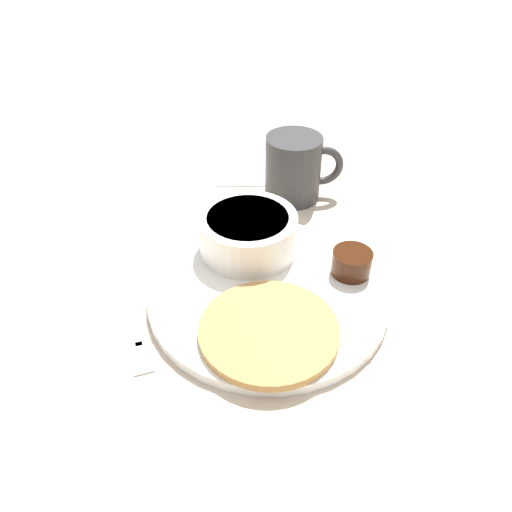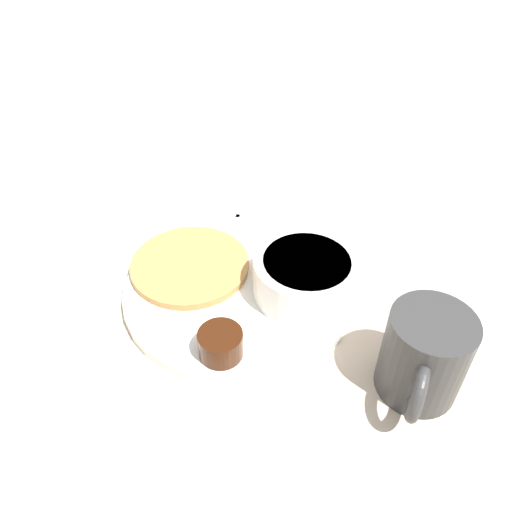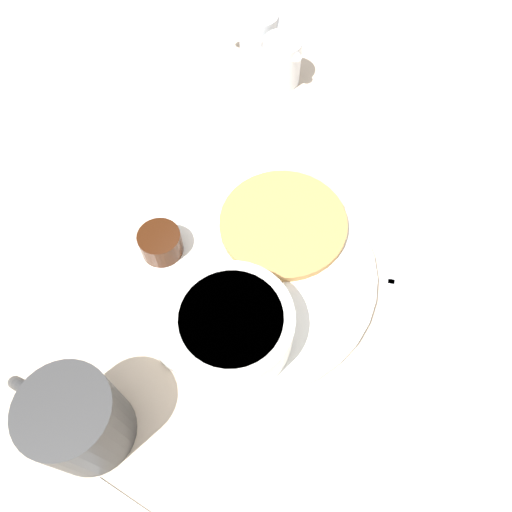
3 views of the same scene
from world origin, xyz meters
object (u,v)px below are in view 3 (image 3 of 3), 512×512
at_px(coffee_mug, 77,420).
at_px(creamer_pitcher_near, 281,60).
at_px(plate, 252,272).
at_px(creamer_pitcher_far, 258,33).
at_px(bowl, 232,326).
at_px(fork, 390,297).

relative_size(coffee_mug, creamer_pitcher_near, 1.49).
bearing_deg(creamer_pitcher_near, plate, 20.19).
xyz_separation_m(coffee_mug, creamer_pitcher_far, (-0.54, -0.10, -0.02)).
height_order(coffee_mug, creamer_pitcher_far, coffee_mug).
xyz_separation_m(bowl, creamer_pitcher_far, (-0.40, -0.18, -0.01)).
height_order(bowl, creamer_pitcher_near, creamer_pitcher_near).
relative_size(bowl, creamer_pitcher_near, 1.59).
bearing_deg(plate, fork, 106.55).
distance_m(bowl, coffee_mug, 0.15).
distance_m(creamer_pitcher_near, creamer_pitcher_far, 0.07).
relative_size(plate, creamer_pitcher_far, 3.50).
bearing_deg(creamer_pitcher_near, bowl, 18.84).
xyz_separation_m(plate, fork, (-0.04, 0.14, -0.00)).
distance_m(plate, creamer_pitcher_far, 0.36).
distance_m(plate, bowl, 0.08).
xyz_separation_m(bowl, coffee_mug, (0.14, -0.07, 0.01)).
bearing_deg(creamer_pitcher_far, creamer_pitcher_near, 54.77).
height_order(creamer_pitcher_near, creamer_pitcher_far, creamer_pitcher_near).
bearing_deg(creamer_pitcher_near, coffee_mug, 5.68).
relative_size(plate, bowl, 2.26).
distance_m(bowl, fork, 0.17).
relative_size(bowl, fork, 0.78).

